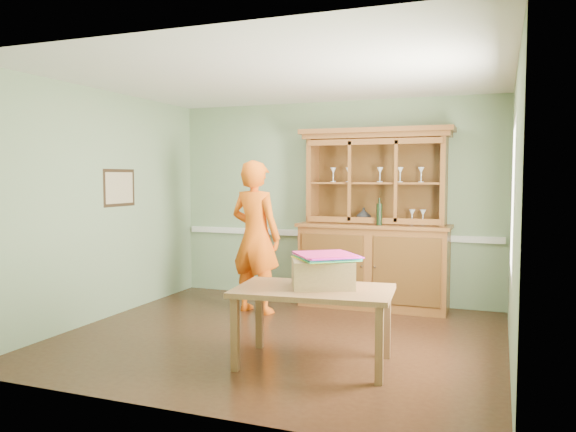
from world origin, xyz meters
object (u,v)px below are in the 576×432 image
at_px(dining_table, 314,297).
at_px(cardboard_box, 323,273).
at_px(person, 256,237).
at_px(china_hutch, 374,245).

distance_m(dining_table, cardboard_box, 0.23).
xyz_separation_m(cardboard_box, person, (-1.35, 1.55, 0.12)).
bearing_deg(china_hutch, dining_table, -90.52).
relative_size(china_hutch, person, 1.22).
height_order(china_hutch, dining_table, china_hutch).
relative_size(cardboard_box, person, 0.28).
xyz_separation_m(dining_table, person, (-1.29, 1.62, 0.33)).
bearing_deg(china_hutch, cardboard_box, -89.05).
relative_size(china_hutch, cardboard_box, 4.30).
xyz_separation_m(china_hutch, person, (-1.31, -0.80, 0.14)).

